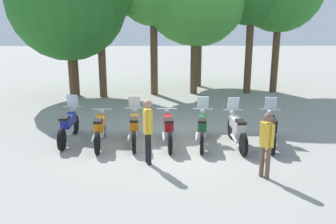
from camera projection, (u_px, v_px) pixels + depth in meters
name	position (u px, v px, depth m)	size (l,w,h in m)	color
ground_plane	(168.00, 145.00, 10.99)	(80.00, 80.00, 0.00)	#9E9B93
motorcycle_0	(69.00, 125.00, 11.19)	(0.62, 2.19, 1.37)	black
motorcycle_1	(100.00, 129.00, 10.88)	(0.62, 2.19, 0.99)	black
motorcycle_2	(134.00, 127.00, 11.01)	(0.62, 2.19, 1.37)	black
motorcycle_3	(168.00, 128.00, 10.94)	(0.62, 2.19, 0.99)	black
motorcycle_4	(202.00, 128.00, 10.93)	(0.65, 2.19, 1.37)	black
motorcycle_5	(237.00, 129.00, 10.78)	(0.62, 2.19, 1.37)	black
motorcycle_6	(271.00, 128.00, 10.85)	(0.75, 2.17, 1.37)	black
person_0	(266.00, 141.00, 8.49)	(0.31, 0.37, 1.62)	brown
person_1	(148.00, 127.00, 9.30)	(0.29, 0.40, 1.74)	black
tree_1	(67.00, 1.00, 16.43)	(5.49, 5.49, 7.27)	brown
tree_4	(200.00, 3.00, 19.32)	(4.66, 4.66, 6.88)	brown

